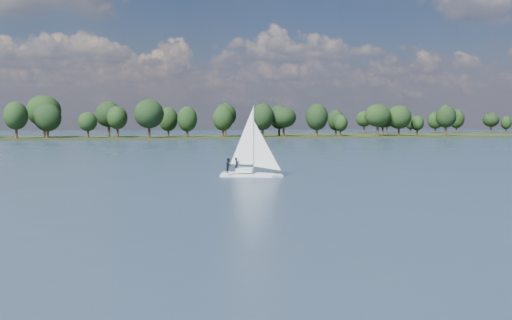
{
  "coord_description": "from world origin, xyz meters",
  "views": [
    {
      "loc": [
        -25.93,
        -20.73,
        6.5
      ],
      "look_at": [
        -11.88,
        37.67,
        2.5
      ],
      "focal_mm": 40.0,
      "sensor_mm": 36.0,
      "label": 1
    }
  ],
  "objects": [
    {
      "name": "far_shore",
      "position": [
        0.0,
        212.0,
        0.0
      ],
      "size": [
        660.0,
        40.0,
        1.5
      ],
      "primitive_type": "cube",
      "color": "black",
      "rests_on": "ground"
    },
    {
      "name": "sailboat",
      "position": [
        -11.03,
        45.33,
        2.49
      ],
      "size": [
        6.97,
        4.44,
        8.92
      ],
      "rotation": [
        0.0,
        0.0,
        -0.41
      ],
      "color": "silver",
      "rests_on": "ground"
    },
    {
      "name": "treeline",
      "position": [
        -6.78,
        208.29,
        8.17
      ],
      "size": [
        563.07,
        74.51,
        18.84
      ],
      "color": "black",
      "rests_on": "ground"
    },
    {
      "name": "far_shore_back",
      "position": [
        160.0,
        260.0,
        0.0
      ],
      "size": [
        220.0,
        30.0,
        1.4
      ],
      "primitive_type": "cube",
      "color": "black",
      "rests_on": "ground"
    },
    {
      "name": "ground",
      "position": [
        0.0,
        100.0,
        0.0
      ],
      "size": [
        700.0,
        700.0,
        0.0
      ],
      "primitive_type": "plane",
      "color": "#233342",
      "rests_on": "ground"
    }
  ]
}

